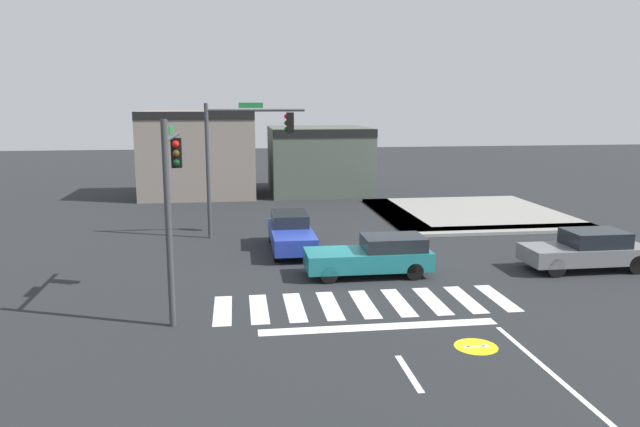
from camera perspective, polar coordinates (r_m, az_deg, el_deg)
ground_plane at (r=23.63m, az=1.89°, el=-4.92°), size 120.00×120.00×0.00m
crosswalk_near at (r=19.40m, az=4.16°, el=-8.39°), size 9.33×2.72×0.01m
lane_markings at (r=13.64m, az=15.52°, el=-17.26°), size 6.80×18.75×0.01m
bike_detector_marking at (r=16.69m, az=14.33°, el=-11.92°), size 1.13×1.13×0.01m
curb_corner_northeast at (r=34.74m, az=13.14°, el=-0.08°), size 10.00×10.60×0.15m
storefront_row at (r=41.68m, az=-5.85°, el=5.30°), size 15.15×6.96×5.62m
traffic_signal_southwest at (r=18.49m, az=-13.63°, el=2.76°), size 0.32×4.12×5.79m
traffic_signal_northwest at (r=28.23m, az=-7.21°, el=6.36°), size 4.52×0.32×6.19m
car_gray at (r=25.07m, az=23.67°, el=-3.13°), size 4.63×1.81×1.49m
car_teal at (r=22.32m, az=5.01°, el=-3.94°), size 4.52×1.78×1.44m
car_blue at (r=26.03m, az=-2.74°, el=-1.75°), size 1.71×4.75×1.49m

